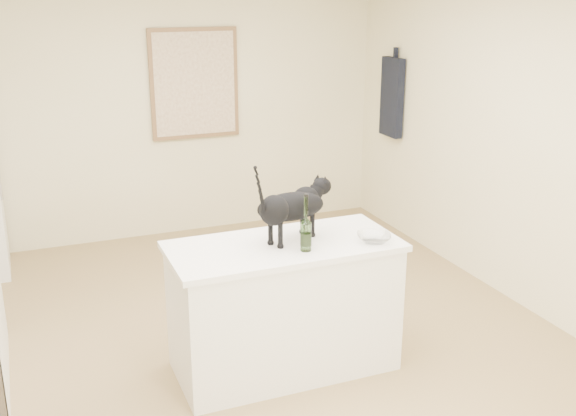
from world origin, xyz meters
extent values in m
plane|color=#90744C|center=(0.00, 0.00, 0.00)|extent=(5.50, 5.50, 0.00)
plane|color=beige|center=(0.00, 2.75, 1.30)|extent=(4.50, 0.00, 4.50)
plane|color=beige|center=(0.00, -2.75, 1.30)|extent=(4.50, 0.00, 4.50)
plane|color=beige|center=(2.25, 0.00, 1.30)|extent=(0.00, 5.50, 5.50)
cube|color=white|center=(0.10, -0.20, 0.43)|extent=(1.44, 0.67, 0.86)
cube|color=white|center=(0.10, -0.20, 0.88)|extent=(1.50, 0.70, 0.04)
cube|color=brown|center=(0.30, 2.72, 1.55)|extent=(0.90, 0.03, 1.10)
cube|color=beige|center=(0.30, 2.70, 1.55)|extent=(0.82, 0.00, 1.02)
cube|color=black|center=(2.19, 2.05, 1.40)|extent=(0.08, 0.34, 0.80)
cylinder|color=#305622|center=(0.18, -0.37, 1.06)|extent=(0.09, 0.09, 0.32)
imported|color=white|center=(0.65, -0.39, 0.93)|extent=(0.29, 0.29, 0.05)
camera|label=1|loc=(-1.42, -4.03, 2.48)|focal=42.66mm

